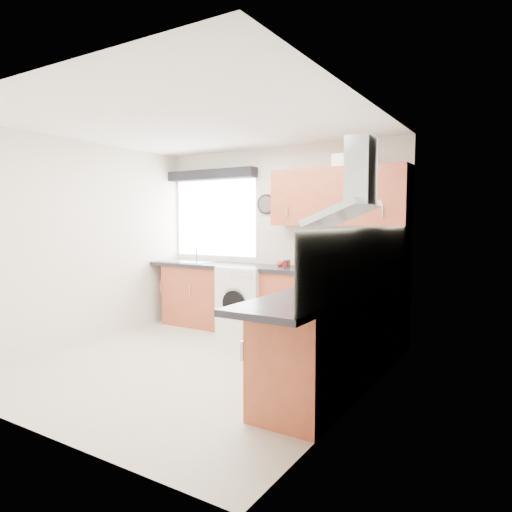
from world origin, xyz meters
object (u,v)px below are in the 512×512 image
Objects in this scene: upper_cabinets at (338,197)px; washing_machine at (247,300)px; oven at (339,338)px; extractor_hood at (352,192)px.

upper_cabinets is 1.81m from washing_machine.
upper_cabinets is at bearing 7.95° from washing_machine.
washing_machine is (-1.75, 1.11, 0.03)m from oven.
washing_machine reaches higher than oven.
oven is at bearing -34.56° from washing_machine.
washing_machine is at bearing -170.00° from upper_cabinets.
upper_cabinets reaches higher than washing_machine.
extractor_hood is 2.53m from washing_machine.
upper_cabinets reaches higher than extractor_hood.
upper_cabinets is (-0.65, 1.33, 0.03)m from extractor_hood.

